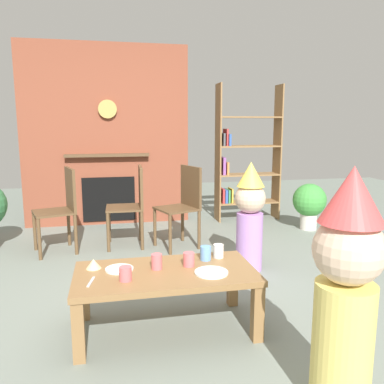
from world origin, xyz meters
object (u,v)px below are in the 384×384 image
Objects in this scene: paper_plate_rear at (119,269)px; birthday_cake_slice at (93,264)px; child_with_cone_hat at (346,285)px; paper_cup_near_right at (206,253)px; dining_chair_right at (184,202)px; coffee_table at (166,280)px; dining_chair_left at (62,205)px; potted_plant_tall at (309,202)px; paper_cup_center at (218,251)px; child_in_pink at (250,214)px; paper_cup_near_left at (189,259)px; paper_cup_far_right at (125,274)px; paper_plate_front at (211,272)px; paper_cup_far_left at (157,262)px; dining_chair_middle at (133,201)px; bookshelf at (243,160)px.

birthday_cake_slice reaches higher than paper_plate_rear.
child_with_cone_hat is (1.18, -1.04, 0.18)m from birthday_cake_slice.
dining_chair_right is (0.15, 1.62, 0.05)m from paper_cup_near_right.
dining_chair_right is (-0.26, 2.66, -0.11)m from child_with_cone_hat.
coffee_table is at bearing -17.18° from birthday_cake_slice.
dining_chair_left is 3.04m from potted_plant_tall.
paper_cup_center is 0.91m from child_in_pink.
paper_cup_near_left is at bearing 3.99° from child_in_pink.
paper_cup_far_right is 0.55m from paper_plate_front.
birthday_cake_slice is (-0.41, 0.10, -0.02)m from paper_cup_far_left.
potted_plant_tall is at bearing 43.20° from paper_cup_far_left.
potted_plant_tall is at bearing -172.54° from dining_chair_middle.
paper_cup_near_right is 2.06m from dining_chair_left.
birthday_cake_slice is 1.76m from dining_chair_left.
paper_plate_rear is (-0.60, -0.07, -0.04)m from paper_cup_near_right.
child_in_pink reaches higher than paper_cup_center.
birthday_cake_slice is at bearing 85.95° from dining_chair_left.
child_with_cone_hat reaches higher than paper_cup_near_right.
dining_chair_right is (-0.47, 0.84, -0.03)m from child_in_pink.
paper_plate_front is (0.33, -0.15, -0.05)m from paper_cup_far_left.
dining_chair_right is (0.75, 1.69, 0.09)m from paper_plate_rear.
bookshelf is at bearing -154.55° from dining_chair_right.
paper_cup_far_left reaches higher than paper_cup_center.
birthday_cake_slice is 1.87m from dining_chair_right.
child_with_cone_hat reaches higher than dining_chair_left.
paper_cup_near_right is 1.13m from child_with_cone_hat.
paper_cup_near_left reaches higher than paper_plate_front.
coffee_table is 0.30m from paper_cup_far_right.
dining_chair_left reaches higher than paper_cup_near_left.
paper_cup_far_right reaches higher than coffee_table.
paper_cup_near_right is 0.46× the size of paper_plate_front.
dining_chair_right is at bearing -106.30° from child_in_pink.
paper_cup_near_right is at bearing 26.01° from coffee_table.
child_with_cone_hat reaches higher than paper_plate_front.
paper_cup_far_left is 0.09× the size of child_with_cone_hat.
paper_plate_front is at bearing 102.29° from dining_chair_middle.
child_with_cone_hat is (0.77, -0.94, 0.16)m from paper_cup_far_left.
dining_chair_left reaches higher than paper_cup_far_left.
paper_cup_center is at bearing 23.94° from coffee_table.
bookshelf is 1.61× the size of child_with_cone_hat.
dining_chair_left is at bearing -23.84° from dining_chair_right.
paper_cup_far_left is 0.26m from paper_cup_far_right.
paper_plate_front is at bearing 0.74° from paper_cup_far_right.
paper_cup_far_right is 0.10× the size of dining_chair_middle.
paper_cup_far_right is (-0.43, -0.16, -0.00)m from paper_cup_near_left.
child_in_pink is at bearing -136.16° from potted_plant_tall.
dining_chair_right is at bearing -167.82° from potted_plant_tall.
paper_cup_near_left is 0.20m from paper_plate_front.
dining_chair_right reaches higher than paper_cup_far_right.
paper_cup_near_right is at bearing 6.51° from child_in_pink.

